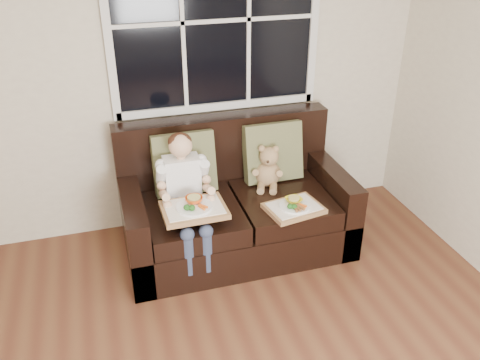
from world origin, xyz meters
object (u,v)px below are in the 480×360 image
object	(u,v)px
teddy_bear	(269,169)
tray_left	(194,208)
loveseat	(234,209)
tray_right	(294,207)
child	(185,186)

from	to	relation	value
teddy_bear	tray_left	bearing A→B (deg)	-128.81
loveseat	tray_left	xyz separation A→B (m)	(-0.38, -0.33, 0.27)
tray_left	loveseat	bearing A→B (deg)	40.38
teddy_bear	loveseat	bearing A→B (deg)	-149.32
loveseat	tray_left	size ratio (longest dim) A/B	3.85
tray_right	teddy_bear	bearing A→B (deg)	87.22
child	teddy_bear	distance (m)	0.71
teddy_bear	tray_right	world-z (taller)	teddy_bear
loveseat	teddy_bear	size ratio (longest dim) A/B	4.81
child	tray_right	distance (m)	0.80
loveseat	teddy_bear	xyz separation A→B (m)	(0.29, 0.05, 0.28)
teddy_bear	tray_left	size ratio (longest dim) A/B	0.80
loveseat	child	distance (m)	0.53
loveseat	teddy_bear	world-z (taller)	loveseat
loveseat	tray_left	world-z (taller)	loveseat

